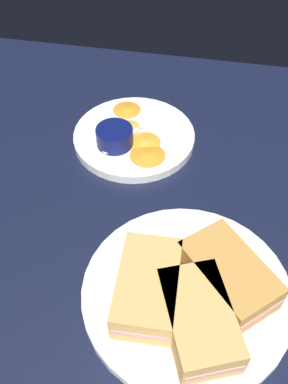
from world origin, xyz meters
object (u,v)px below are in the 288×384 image
sandwich_half_near (148,287)px  sandwich_half_far (199,319)px  ramekin_dark_sauce (237,282)px  spoon_by_dark_ramekin (190,285)px  plate_sandwich_main (187,293)px  plate_chips_companion (134,137)px  ramekin_light_gravy (115,136)px  sandwich_half_extra (228,275)px  spoon_by_gravy_ramekin (115,145)px

sandwich_half_near → sandwich_half_far: bearing=-114.6°
ramekin_dark_sauce → spoon_by_dark_ramekin: (-0.69, 5.97, -1.56)cm
ramekin_dark_sauce → plate_sandwich_main: bearing=101.4°
plate_chips_companion → ramekin_light_gravy: ramekin_light_gravy is taller
plate_sandwich_main → ramekin_light_gravy: size_ratio=4.34×
plate_sandwich_main → sandwich_half_extra: sandwich_half_extra is taller
sandwich_half_far → spoon_by_gravy_ramekin: sandwich_half_far is taller
plate_chips_companion → spoon_by_gravy_ramekin: bearing=147.8°
spoon_by_dark_ramekin → spoon_by_gravy_ramekin: 30.06cm
plate_sandwich_main → ramekin_dark_sauce: size_ratio=3.58×
sandwich_half_near → ramekin_light_gravy: bearing=21.6°
plate_sandwich_main → sandwich_half_extra: size_ratio=1.92×
plate_chips_companion → spoon_by_gravy_ramekin: (-4.03, 2.54, 1.16)cm
spoon_by_dark_ramekin → ramekin_light_gravy: bearing=32.5°
sandwich_half_extra → plate_chips_companion: bearing=33.5°
spoon_by_dark_ramekin → ramekin_light_gravy: size_ratio=1.53×
sandwich_half_extra → ramekin_light_gravy: size_ratio=2.26×
sandwich_half_near → plate_chips_companion: (31.74, 8.45, -3.20)cm
spoon_by_dark_ramekin → plate_sandwich_main: bearing=154.9°
plate_chips_companion → spoon_by_gravy_ramekin: 4.91cm
sandwich_half_extra → ramekin_dark_sauce: sandwich_half_extra is taller
ramekin_dark_sauce → plate_chips_companion: 34.85cm
spoon_by_dark_ramekin → spoon_by_gravy_ramekin: size_ratio=1.09×
sandwich_half_near → sandwich_half_extra: same height
sandwich_half_near → spoon_by_dark_ramekin: sandwich_half_near is taller
sandwich_half_extra → plate_chips_companion: size_ratio=0.66×
plate_sandwich_main → spoon_by_gravy_ramekin: size_ratio=3.09×
sandwich_half_far → spoon_by_dark_ramekin: (5.59, 1.61, -2.04)cm
sandwich_half_far → spoon_by_gravy_ramekin: (30.86, 17.89, -2.04)cm
sandwich_half_near → ramekin_dark_sauce: 11.70cm
sandwich_half_extra → ramekin_light_gravy: (24.67, 21.29, -0.61)cm
plate_sandwich_main → sandwich_half_far: size_ratio=1.89×
plate_chips_companion → sandwich_half_extra: bearing=-146.5°
spoon_by_gravy_ramekin → sandwich_half_extra: bearing=-138.7°
sandwich_half_far → spoon_by_dark_ramekin: 6.17cm
spoon_by_dark_ramekin → sandwich_half_near: bearing=114.7°
ramekin_dark_sauce → spoon_by_gravy_ramekin: 33.19cm
spoon_by_dark_ramekin → ramekin_dark_sauce: bearing=-83.4°
ramekin_dark_sauce → plate_chips_companion: ramekin_dark_sauce is taller
ramekin_dark_sauce → plate_chips_companion: bearing=34.6°
sandwich_half_near → ramekin_dark_sauce: size_ratio=1.72×
sandwich_half_far → ramekin_light_gravy: sandwich_half_far is taller
spoon_by_dark_ramekin → spoon_by_gravy_ramekin: (25.27, 16.29, 0.00)cm
sandwich_half_near → ramekin_dark_sauce: sandwich_half_near is taller
sandwich_half_near → sandwich_half_far: 7.59cm
ramekin_dark_sauce → spoon_by_dark_ramekin: ramekin_dark_sauce is taller
sandwich_half_far → plate_chips_companion: (34.90, 15.36, -3.20)cm
sandwich_half_near → spoon_by_dark_ramekin: bearing=-65.3°
plate_sandwich_main → spoon_by_dark_ramekin: bearing=-25.1°
plate_sandwich_main → ramekin_dark_sauce: (1.26, -6.23, 2.72)cm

